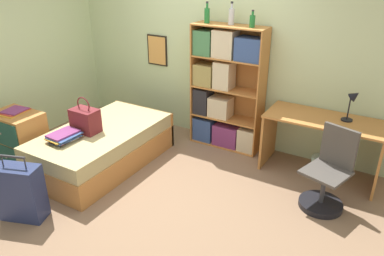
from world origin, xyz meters
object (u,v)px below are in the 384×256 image
(bottle_green, at_px, (207,15))
(desk_chair, at_px, (326,183))
(dresser, at_px, (20,139))
(suitcase, at_px, (21,193))
(bottle_clear, at_px, (252,21))
(bookcase, at_px, (223,90))
(desk_lamp, at_px, (353,100))
(waste_bin, at_px, (321,167))
(handbag, at_px, (85,120))
(book_stack_on_bed, at_px, (64,137))
(bottle_brown, at_px, (231,16))
(desk, at_px, (323,135))
(bed, at_px, (103,146))
(magazine_pile_on_dresser, at_px, (15,111))

(bottle_green, xyz_separation_m, desk_chair, (1.92, -0.76, -1.55))
(dresser, bearing_deg, bottle_green, 46.03)
(suitcase, height_order, bottle_clear, bottle_clear)
(dresser, distance_m, bookcase, 2.80)
(bookcase, height_order, desk_lamp, bookcase)
(suitcase, relative_size, bottle_clear, 3.51)
(waste_bin, bearing_deg, desk_lamp, 32.86)
(bookcase, xyz_separation_m, waste_bin, (1.49, -0.20, -0.70))
(handbag, height_order, suitcase, handbag)
(handbag, xyz_separation_m, book_stack_on_bed, (-0.05, -0.33, -0.10))
(suitcase, distance_m, waste_bin, 3.50)
(bottle_brown, distance_m, bottle_clear, 0.31)
(book_stack_on_bed, xyz_separation_m, bottle_brown, (1.31, 1.83, 1.28))
(suitcase, relative_size, desk_chair, 0.81)
(book_stack_on_bed, height_order, desk, desk)
(bed, distance_m, magazine_pile_on_dresser, 1.20)
(bookcase, height_order, bottle_clear, bottle_clear)
(handbag, height_order, bookcase, bookcase)
(handbag, relative_size, desk, 0.33)
(bottle_green, height_order, desk_lamp, bottle_green)
(bottle_clear, relative_size, waste_bin, 0.77)
(suitcase, xyz_separation_m, bottle_clear, (1.41, 2.59, 1.51))
(bed, bearing_deg, bookcase, 50.11)
(bed, xyz_separation_m, desk_chair, (2.76, 0.54, 0.04))
(bed, bearing_deg, magazine_pile_on_dresser, -151.52)
(bed, bearing_deg, desk, 24.88)
(suitcase, distance_m, bottle_clear, 3.31)
(book_stack_on_bed, relative_size, bottle_green, 1.40)
(waste_bin, bearing_deg, suitcase, -136.39)
(bed, bearing_deg, book_stack_on_bed, -106.85)
(magazine_pile_on_dresser, bearing_deg, handbag, 23.00)
(book_stack_on_bed, bearing_deg, desk, 31.81)
(bed, height_order, bottle_green, bottle_green)
(book_stack_on_bed, relative_size, suitcase, 0.52)
(bed, bearing_deg, desk_lamp, 24.05)
(bottle_clear, height_order, desk_chair, bottle_clear)
(bookcase, height_order, desk, bookcase)
(bottle_green, bearing_deg, desk_lamp, -1.40)
(bottle_clear, height_order, desk_lamp, bottle_clear)
(magazine_pile_on_dresser, height_order, desk, desk)
(bookcase, bearing_deg, handbag, -129.23)
(handbag, distance_m, desk_lamp, 3.24)
(bookcase, distance_m, desk_chair, 1.91)
(dresser, bearing_deg, bed, 30.07)
(magazine_pile_on_dresser, distance_m, desk_chair, 3.89)
(dresser, xyz_separation_m, desk_lamp, (3.74, 1.80, 0.67))
(dresser, bearing_deg, bottle_clear, 37.31)
(desk_lamp, bearing_deg, bottle_green, 178.60)
(bed, xyz_separation_m, bottle_green, (0.83, 1.30, 1.59))
(desk_chair, relative_size, waste_bin, 3.30)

